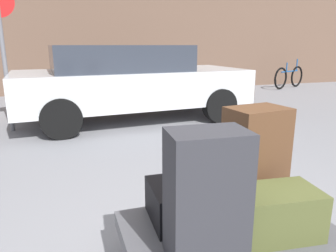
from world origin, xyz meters
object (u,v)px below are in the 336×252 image
Objects in this scene: luggage_cart at (229,238)px; bollard_kerb_near at (197,91)px; bollard_kerb_mid at (250,88)px; no_parking_sign at (2,43)px; suitcase_black_front_right at (199,199)px; parked_car at (130,81)px; duffel_bag_olive_rear_right at (272,213)px; suitcase_charcoal_front_left at (206,197)px; bicycle_leaning at (289,77)px; suitcase_brown_rear_left at (255,156)px.

bollard_kerb_near reaches higher than luggage_cart.
bollard_kerb_mid is 0.28× the size of no_parking_sign.
parked_car is (0.44, 4.29, 0.30)m from suitcase_black_front_right.
no_parking_sign reaches higher than duffel_bag_olive_rear_right.
suitcase_black_front_right reaches higher than luggage_cart.
luggage_cart is 4.52m from parked_car.
luggage_cart is at bearing -111.42° from bollard_kerb_near.
luggage_cart is at bearing 41.32° from suitcase_charcoal_front_left.
suitcase_black_front_right is at bearing -95.83° from parked_car.
parked_car reaches higher than bollard_kerb_mid.
duffel_bag_olive_rear_right is 0.32× the size of bicycle_leaning.
suitcase_charcoal_front_left reaches higher than suitcase_black_front_right.
duffel_bag_olive_rear_right is at bearing -91.53° from parked_car.
bicycle_leaning is 2.56× the size of bollard_kerb_near.
suitcase_brown_rear_left is 1.05× the size of bollard_kerb_near.
suitcase_brown_rear_left reaches higher than suitcase_black_front_right.
suitcase_charcoal_front_left is at bearing -142.76° from luggage_cart.
no_parking_sign reaches higher than suitcase_brown_rear_left.
parked_car is at bearing -160.47° from bollard_kerb_mid.
suitcase_brown_rear_left is 1.08× the size of suitcase_black_front_right.
bicycle_leaning is at bearing 26.16° from parked_car.
luggage_cart is at bearing 152.00° from duffel_bag_olive_rear_right.
suitcase_charcoal_front_left is at bearing -124.31° from bollard_kerb_mid.
suitcase_black_front_right is (-0.44, -0.07, -0.22)m from suitcase_brown_rear_left.
suitcase_brown_rear_left is 6.46m from bollard_kerb_mid.
parked_car is at bearing 87.07° from suitcase_charcoal_front_left.
duffel_bag_olive_rear_right is 0.82× the size of bollard_kerb_mid.
no_parking_sign is at bearing 114.39° from suitcase_black_front_right.
parked_car is at bearing 94.67° from duffel_bag_olive_rear_right.
bollard_kerb_near is at bearing 32.52° from parked_car.
suitcase_black_front_right is at bearing -131.81° from bicycle_leaning.
bicycle_leaning reaches higher than luggage_cart.
bollard_kerb_mid is (3.77, 5.70, 0.05)m from luggage_cart.
suitcase_brown_rear_left is 0.50m from suitcase_black_front_right.
no_parking_sign is at bearing 109.91° from suitcase_brown_rear_left.
duffel_bag_olive_rear_right is at bearing -121.48° from bollard_kerb_mid.
suitcase_black_front_right is (-0.12, 0.19, 0.19)m from luggage_cart.
suitcase_brown_rear_left is 1.05× the size of bollard_kerb_mid.
no_parking_sign reaches higher than bicycle_leaning.
parked_car is at bearing 85.94° from luggage_cart.
parked_car is at bearing -147.48° from bollard_kerb_near.
duffel_bag_olive_rear_right is 4.62m from parked_car.
no_parking_sign is at bearing -158.76° from bicycle_leaning.
no_parking_sign reaches higher than bollard_kerb_mid.
suitcase_charcoal_front_left is at bearing -71.25° from no_parking_sign.
parked_car is (0.12, 4.61, 0.28)m from duffel_bag_olive_rear_right.
duffel_bag_olive_rear_right is 0.23× the size of no_parking_sign.
bollard_kerb_near is 1.00× the size of bollard_kerb_mid.
duffel_bag_olive_rear_right is at bearing -43.15° from suitcase_black_front_right.
bollard_kerb_near is (2.49, 5.90, -0.36)m from suitcase_charcoal_front_left.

